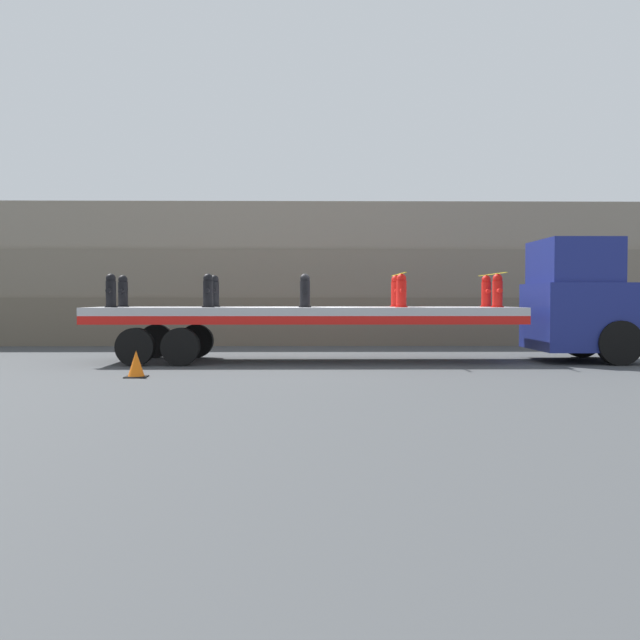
{
  "coord_description": "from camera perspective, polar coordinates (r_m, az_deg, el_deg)",
  "views": [
    {
      "loc": [
        0.13,
        -17.84,
        1.58
      ],
      "look_at": [
        0.37,
        0.0,
        1.04
      ],
      "focal_mm": 40.0,
      "sensor_mm": 36.0,
      "label": 1
    }
  ],
  "objects": [
    {
      "name": "ground_plane",
      "position": [
        17.91,
        -1.2,
        -3.33
      ],
      "size": [
        120.0,
        120.0,
        0.0
      ],
      "primitive_type": "plane",
      "color": "#3F4244"
    },
    {
      "name": "rock_cliff",
      "position": [
        25.27,
        -1.08,
        3.64
      ],
      "size": [
        60.0,
        3.3,
        4.84
      ],
      "color": "#665B4C",
      "rests_on": "ground_plane"
    },
    {
      "name": "truck_cab",
      "position": [
        19.12,
        20.36,
        1.35
      ],
      "size": [
        2.47,
        2.63,
        3.05
      ],
      "color": "navy",
      "rests_on": "ground_plane"
    },
    {
      "name": "flatbed_trailer",
      "position": [
        17.85,
        -2.84,
        0.31
      ],
      "size": [
        10.58,
        2.62,
        1.36
      ],
      "color": "#B2B2B7",
      "rests_on": "ground_plane"
    },
    {
      "name": "fire_hydrant_black_near_0",
      "position": [
        17.94,
        -16.38,
        2.24
      ],
      "size": [
        0.31,
        0.56,
        0.82
      ],
      "color": "black",
      "rests_on": "flatbed_trailer"
    },
    {
      "name": "fire_hydrant_black_far_0",
      "position": [
        19.01,
        -15.49,
        2.22
      ],
      "size": [
        0.31,
        0.56,
        0.82
      ],
      "color": "black",
      "rests_on": "flatbed_trailer"
    },
    {
      "name": "fire_hydrant_black_near_1",
      "position": [
        17.46,
        -8.94,
        2.31
      ],
      "size": [
        0.31,
        0.56,
        0.82
      ],
      "color": "black",
      "rests_on": "flatbed_trailer"
    },
    {
      "name": "fire_hydrant_black_far_1",
      "position": [
        18.56,
        -8.46,
        2.27
      ],
      "size": [
        0.31,
        0.56,
        0.82
      ],
      "color": "black",
      "rests_on": "flatbed_trailer"
    },
    {
      "name": "fire_hydrant_black_near_2",
      "position": [
        17.28,
        -1.21,
        2.33
      ],
      "size": [
        0.31,
        0.56,
        0.82
      ],
      "color": "black",
      "rests_on": "flatbed_trailer"
    },
    {
      "name": "fire_hydrant_black_far_2",
      "position": [
        18.39,
        -1.19,
        2.3
      ],
      "size": [
        0.31,
        0.56,
        0.82
      ],
      "color": "black",
      "rests_on": "flatbed_trailer"
    },
    {
      "name": "fire_hydrant_red_near_3",
      "position": [
        17.43,
        6.53,
        2.32
      ],
      "size": [
        0.31,
        0.56,
        0.82
      ],
      "color": "red",
      "rests_on": "flatbed_trailer"
    },
    {
      "name": "fire_hydrant_red_far_3",
      "position": [
        18.53,
        6.09,
        2.28
      ],
      "size": [
        0.31,
        0.56,
        0.82
      ],
      "color": "red",
      "rests_on": "flatbed_trailer"
    },
    {
      "name": "fire_hydrant_red_near_4",
      "position": [
        17.88,
        14.01,
        2.26
      ],
      "size": [
        0.31,
        0.56,
        0.82
      ],
      "color": "red",
      "rests_on": "flatbed_trailer"
    },
    {
      "name": "fire_hydrant_red_far_4",
      "position": [
        18.95,
        13.16,
        2.23
      ],
      "size": [
        0.31,
        0.56,
        0.82
      ],
      "color": "red",
      "rests_on": "flatbed_trailer"
    },
    {
      "name": "cargo_strap_rear",
      "position": [
        17.98,
        6.31,
        3.66
      ],
      "size": [
        0.05,
        2.72,
        0.01
      ],
      "color": "yellow",
      "rests_on": "fire_hydrant_red_near_3"
    },
    {
      "name": "cargo_strap_middle",
      "position": [
        18.42,
        13.58,
        3.58
      ],
      "size": [
        0.05,
        2.72,
        0.01
      ],
      "color": "yellow",
      "rests_on": "fire_hydrant_red_near_4"
    },
    {
      "name": "traffic_cone",
      "position": [
        14.74,
        -14.49,
        -3.45
      ],
      "size": [
        0.42,
        0.42,
        0.54
      ],
      "color": "black",
      "rests_on": "ground_plane"
    }
  ]
}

